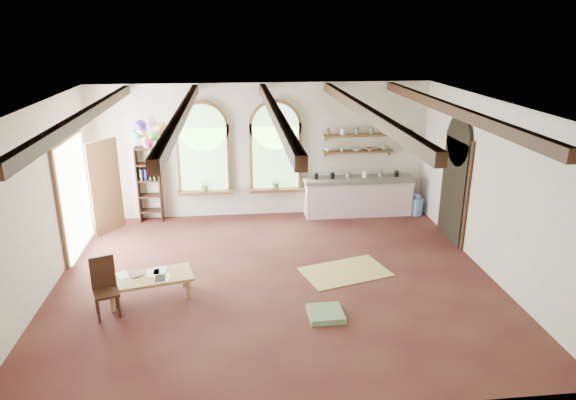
{
  "coord_description": "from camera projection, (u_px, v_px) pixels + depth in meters",
  "views": [
    {
      "loc": [
        -0.69,
        -8.48,
        4.47
      ],
      "look_at": [
        0.29,
        0.6,
        1.33
      ],
      "focal_mm": 32.0,
      "sensor_mm": 36.0,
      "label": 1
    }
  ],
  "objects": [
    {
      "name": "water_jug_b",
      "position": [
        409.0,
        202.0,
        12.78
      ],
      "size": [
        0.32,
        0.32,
        0.61
      ],
      "color": "#537BB2",
      "rests_on": "floor"
    },
    {
      "name": "bookshelf",
      "position": [
        149.0,
        184.0,
        12.05
      ],
      "size": [
        0.53,
        0.32,
        1.8
      ],
      "color": "#3A2112",
      "rests_on": "floor"
    },
    {
      "name": "wall_shelf_lower",
      "position": [
        358.0,
        152.0,
        12.4
      ],
      "size": [
        1.7,
        0.24,
        0.04
      ],
      "primitive_type": "cube",
      "color": "brown",
      "rests_on": "wall_back"
    },
    {
      "name": "wall_shelf_upper",
      "position": [
        359.0,
        135.0,
        12.27
      ],
      "size": [
        1.7,
        0.24,
        0.04
      ],
      "primitive_type": "cube",
      "color": "brown",
      "rests_on": "wall_back"
    },
    {
      "name": "floor",
      "position": [
        276.0,
        279.0,
        9.49
      ],
      "size": [
        8.0,
        8.0,
        0.0
      ],
      "primitive_type": "plane",
      "color": "#532B22",
      "rests_on": "ground"
    },
    {
      "name": "window_right",
      "position": [
        276.0,
        150.0,
        12.21
      ],
      "size": [
        1.3,
        0.28,
        2.2
      ],
      "color": "brown",
      "rests_on": "floor"
    },
    {
      "name": "ceiling_beams",
      "position": [
        274.0,
        111.0,
        8.48
      ],
      "size": [
        6.2,
        6.8,
        0.18
      ],
      "primitive_type": null,
      "color": "#3A2112",
      "rests_on": "ceiling"
    },
    {
      "name": "coffee_table",
      "position": [
        149.0,
        279.0,
        8.72
      ],
      "size": [
        1.55,
        0.97,
        0.41
      ],
      "color": "#A5824B",
      "rests_on": "floor"
    },
    {
      "name": "floor_mat",
      "position": [
        345.0,
        272.0,
        9.75
      ],
      "size": [
        1.79,
        1.38,
        0.02
      ],
      "primitive_type": "cube",
      "rotation": [
        0.0,
        0.0,
        0.28
      ],
      "color": "tan",
      "rests_on": "floor"
    },
    {
      "name": "window_left",
      "position": [
        204.0,
        152.0,
        12.04
      ],
      "size": [
        1.3,
        0.28,
        2.2
      ],
      "color": "brown",
      "rests_on": "floor"
    },
    {
      "name": "side_chair",
      "position": [
        107.0,
        299.0,
        8.25
      ],
      "size": [
        0.49,
        0.49,
        0.97
      ],
      "color": "#3A2112",
      "rests_on": "floor"
    },
    {
      "name": "shelf_vase",
      "position": [
        385.0,
        146.0,
        12.43
      ],
      "size": [
        0.18,
        0.18,
        0.19
      ],
      "primitive_type": "imported",
      "color": "slate",
      "rests_on": "wall_shelf_lower"
    },
    {
      "name": "tablet",
      "position": [
        160.0,
        278.0,
        8.64
      ],
      "size": [
        0.18,
        0.25,
        0.01
      ],
      "primitive_type": "cube",
      "rotation": [
        0.0,
        0.0,
        0.1
      ],
      "color": "black",
      "rests_on": "coffee_table"
    },
    {
      "name": "table_book",
      "position": [
        130.0,
        276.0,
        8.71
      ],
      "size": [
        0.3,
        0.32,
        0.02
      ],
      "primitive_type": "imported",
      "rotation": [
        0.0,
        0.0,
        0.61
      ],
      "color": "olive",
      "rests_on": "coffee_table"
    },
    {
      "name": "shelf_bowl_b",
      "position": [
        370.0,
        149.0,
        12.41
      ],
      "size": [
        0.2,
        0.2,
        0.06
      ],
      "primitive_type": "imported",
      "color": "#8C664C",
      "rests_on": "wall_shelf_lower"
    },
    {
      "name": "right_doorway",
      "position": [
        454.0,
        191.0,
        10.95
      ],
      "size": [
        0.1,
        1.3,
        2.4
      ],
      "primitive_type": "cube",
      "color": "black",
      "rests_on": "floor"
    },
    {
      "name": "potted_plant_right",
      "position": [
        276.0,
        182.0,
        12.37
      ],
      "size": [
        0.27,
        0.23,
        0.3
      ],
      "primitive_type": "imported",
      "color": "#598C4C",
      "rests_on": "window_right"
    },
    {
      "name": "shelf_bowl_a",
      "position": [
        356.0,
        150.0,
        12.38
      ],
      "size": [
        0.22,
        0.22,
        0.05
      ],
      "primitive_type": "imported",
      "color": "beige",
      "rests_on": "wall_shelf_lower"
    },
    {
      "name": "shelf_cup_b",
      "position": [
        342.0,
        149.0,
        12.34
      ],
      "size": [
        0.1,
        0.1,
        0.09
      ],
      "primitive_type": "imported",
      "color": "beige",
      "rests_on": "wall_shelf_lower"
    },
    {
      "name": "shelf_cup_a",
      "position": [
        328.0,
        150.0,
        12.3
      ],
      "size": [
        0.12,
        0.1,
        0.1
      ],
      "primitive_type": "imported",
      "color": "white",
      "rests_on": "wall_shelf_lower"
    },
    {
      "name": "kitchen_counter",
      "position": [
        358.0,
        196.0,
        12.58
      ],
      "size": [
        2.68,
        0.62,
        0.94
      ],
      "color": "#F9D3D8",
      "rests_on": "floor"
    },
    {
      "name": "potted_plant_left",
      "position": [
        205.0,
        185.0,
        12.2
      ],
      "size": [
        0.27,
        0.23,
        0.3
      ],
      "primitive_type": "imported",
      "color": "#598C4C",
      "rests_on": "window_left"
    },
    {
      "name": "left_doorway",
      "position": [
        74.0,
        197.0,
        10.41
      ],
      "size": [
        0.1,
        1.9,
        2.5
      ],
      "primitive_type": "cube",
      "color": "brown",
      "rests_on": "floor"
    },
    {
      "name": "water_jug_a",
      "position": [
        417.0,
        206.0,
        12.63
      ],
      "size": [
        0.28,
        0.28,
        0.55
      ],
      "color": "#537BB2",
      "rests_on": "floor"
    },
    {
      "name": "balloon_cluster",
      "position": [
        150.0,
        133.0,
        10.66
      ],
      "size": [
        0.75,
        0.78,
        1.14
      ],
      "color": "white",
      "rests_on": "floor"
    },
    {
      "name": "wall_clock",
      "position": [
        408.0,
        136.0,
        12.48
      ],
      "size": [
        0.32,
        0.04,
        0.32
      ],
      "primitive_type": "cylinder",
      "rotation": [
        1.57,
        0.0,
        0.0
      ],
      "color": "black",
      "rests_on": "wall_back"
    },
    {
      "name": "floor_cushion",
      "position": [
        326.0,
        314.0,
        8.27
      ],
      "size": [
        0.57,
        0.57,
        0.1
      ],
      "primitive_type": "cube",
      "rotation": [
        0.0,
        0.0,
        0.03
      ],
      "color": "#698A5F",
      "rests_on": "floor"
    }
  ]
}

